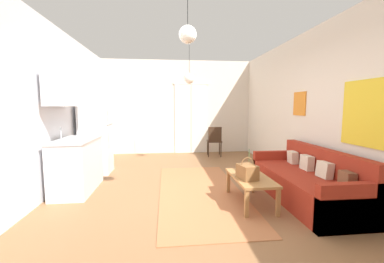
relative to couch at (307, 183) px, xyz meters
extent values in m
cube|color=#8E603D|center=(-1.81, 0.17, -0.32)|extent=(5.09, 8.33, 0.10)
cube|color=silver|center=(-1.81, 4.08, 1.15)|extent=(4.69, 0.10, 2.84)
cube|color=white|center=(-1.66, 4.02, 0.79)|extent=(0.49, 0.02, 2.12)
cube|color=white|center=(-1.14, 4.02, 0.79)|extent=(0.49, 0.02, 2.12)
cube|color=white|center=(-1.40, 4.02, 1.88)|extent=(1.08, 0.03, 0.06)
cube|color=silver|center=(0.48, 0.17, 1.15)|extent=(0.10, 7.93, 2.84)
cube|color=yellow|center=(0.42, -0.57, 1.09)|extent=(0.02, 0.87, 0.88)
cube|color=orange|center=(0.42, 1.05, 1.23)|extent=(0.02, 0.41, 0.46)
cube|color=silver|center=(-4.10, 0.17, 1.15)|extent=(0.10, 7.93, 2.84)
cube|color=orange|center=(-4.04, 1.47, 1.51)|extent=(0.02, 0.32, 0.40)
cube|color=#B26B42|center=(-1.61, 0.52, -0.26)|extent=(1.37, 3.17, 0.01)
cube|color=maroon|center=(-0.08, 0.00, -0.06)|extent=(0.83, 2.08, 0.42)
cube|color=maroon|center=(0.26, 0.00, 0.13)|extent=(0.15, 2.08, 0.80)
cube|color=maroon|center=(-0.08, -0.98, 0.03)|extent=(0.83, 0.11, 0.59)
cube|color=maroon|center=(-0.08, 0.98, 0.03)|extent=(0.83, 0.11, 0.59)
cube|color=brown|center=(0.11, -0.67, 0.26)|extent=(0.13, 0.21, 0.20)
cube|color=beige|center=(0.10, -0.24, 0.27)|extent=(0.15, 0.24, 0.24)
cube|color=beige|center=(0.10, 0.20, 0.27)|extent=(0.13, 0.24, 0.24)
cube|color=beige|center=(0.11, 0.66, 0.26)|extent=(0.15, 0.23, 0.22)
cube|color=#A87542|center=(-0.93, -0.04, 0.13)|extent=(0.51, 1.00, 0.04)
cube|color=#A87542|center=(-1.14, -0.50, -0.08)|extent=(0.05, 0.05, 0.38)
cube|color=#A87542|center=(-0.72, -0.50, -0.08)|extent=(0.05, 0.05, 0.38)
cube|color=#A87542|center=(-1.14, 0.42, -0.08)|extent=(0.05, 0.05, 0.38)
cube|color=#A87542|center=(-0.72, 0.42, -0.08)|extent=(0.05, 0.05, 0.38)
cylinder|color=#2D2D33|center=(-0.93, 0.05, 0.23)|extent=(0.09, 0.09, 0.17)
cylinder|color=#477F42|center=(-0.93, 0.05, 0.43)|extent=(0.01, 0.01, 0.22)
cube|color=brown|center=(-1.02, -0.15, 0.25)|extent=(0.28, 0.32, 0.21)
torus|color=brown|center=(-1.02, -0.15, 0.37)|extent=(0.18, 0.01, 0.18)
cube|color=white|center=(-3.68, 1.94, 0.57)|extent=(0.59, 0.60, 1.67)
cube|color=#4C4C51|center=(-3.38, 1.94, 0.79)|extent=(0.01, 0.57, 0.01)
cylinder|color=#B7BABF|center=(-3.37, 1.77, 0.99)|extent=(0.02, 0.02, 0.23)
cylinder|color=#B7BABF|center=(-3.37, 1.77, 0.49)|extent=(0.02, 0.02, 0.37)
cube|color=silver|center=(-3.70, 0.80, 0.17)|extent=(0.55, 1.12, 0.87)
cube|color=#B7BABF|center=(-3.70, 0.80, 0.62)|extent=(0.58, 1.15, 0.03)
cube|color=#999BA0|center=(-3.70, 0.76, 0.57)|extent=(0.36, 0.40, 0.10)
cylinder|color=#B7BABF|center=(-3.91, 0.76, 0.73)|extent=(0.02, 0.02, 0.20)
cube|color=silver|center=(-3.81, 0.80, 1.48)|extent=(0.32, 1.01, 0.59)
cylinder|color=#382619|center=(-0.58, 3.60, -0.06)|extent=(0.03, 0.03, 0.42)
cylinder|color=#382619|center=(-0.94, 3.63, -0.06)|extent=(0.03, 0.03, 0.42)
cylinder|color=#382619|center=(-0.62, 3.26, -0.06)|extent=(0.03, 0.03, 0.42)
cylinder|color=#382619|center=(-0.97, 3.29, -0.06)|extent=(0.03, 0.03, 0.42)
cube|color=#382619|center=(-0.78, 3.45, 0.17)|extent=(0.46, 0.44, 0.04)
cube|color=#382619|center=(-0.80, 3.27, 0.39)|extent=(0.38, 0.07, 0.42)
cylinder|color=black|center=(-1.89, -0.28, 2.39)|extent=(0.01, 0.01, 0.37)
sphere|color=white|center=(-1.89, -0.28, 2.09)|extent=(0.22, 0.22, 0.22)
cylinder|color=black|center=(-1.63, 2.23, 2.26)|extent=(0.01, 0.01, 0.63)
sphere|color=white|center=(-1.63, 2.23, 1.82)|extent=(0.24, 0.24, 0.24)
camera|label=1|loc=(-2.18, -3.43, 1.19)|focal=22.59mm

